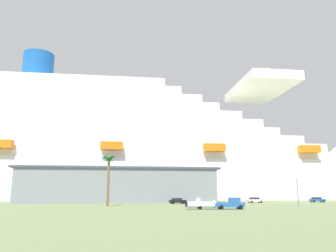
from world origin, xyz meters
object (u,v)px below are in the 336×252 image
Objects in this scene: small_boat_on_trailer at (204,204)px; parked_car_white_van at (255,200)px; pickup_truck at (231,204)px; palm_tree at (109,166)px; street_lamp at (297,187)px; parked_car_blue_suv at (317,200)px; parked_car_black_coupe at (177,201)px; cruise_ship at (107,154)px.

small_boat_on_trailer reaches higher than parked_car_white_van.
pickup_truck is 30.45m from palm_tree.
street_lamp is at bearing 26.84° from pickup_truck.
small_boat_on_trailer reaches higher than parked_car_blue_suv.
parked_car_white_van is at bearing -178.02° from parked_car_blue_suv.
pickup_truck is 37.77m from parked_car_white_van.
small_boat_on_trailer is at bearing -41.57° from palm_tree.
parked_car_black_coupe is at bearing -174.59° from parked_car_blue_suv.
cruise_ship is at bearing 125.07° from street_lamp.
street_lamp is at bearing -131.68° from parked_car_blue_suv.
parked_car_black_coupe is (-45.47, -4.31, 0.00)m from parked_car_blue_suv.
palm_tree is at bearing 171.43° from street_lamp.
parked_car_blue_suv is at bearing -33.03° from cruise_ship.
cruise_ship reaches higher than small_boat_on_trailer.
street_lamp is at bearing 20.68° from small_boat_on_trailer.
pickup_truck is 1.23× the size of parked_car_blue_suv.
parked_car_black_coupe is (0.39, 27.88, -0.13)m from small_boat_on_trailer.
palm_tree is 2.65× the size of parked_car_white_van.
parked_car_black_coupe is at bearing -66.78° from cruise_ship.
cruise_ship is 79.41m from small_boat_on_trailer.
street_lamp is 1.46× the size of parked_car_white_van.
small_boat_on_trailer is at bearing 171.88° from pickup_truck.
street_lamp reaches higher than parked_car_white_van.
parked_car_blue_suv is (40.72, 32.92, -0.21)m from pickup_truck.
palm_tree is at bearing -88.85° from cruise_ship.
palm_tree is 2.51× the size of parked_car_black_coupe.
palm_tree reaches higher than parked_car_blue_suv.
small_boat_on_trailer is 1.64× the size of parked_car_white_van.
palm_tree is 66.87m from parked_car_blue_suv.
palm_tree reaches higher than street_lamp.
cruise_ship is 54.67× the size of parked_car_black_coupe.
cruise_ship is 55.31× the size of parked_car_blue_suv.
parked_car_white_van is (44.65, -43.39, -17.84)m from cruise_ship.
palm_tree is 46.76m from parked_car_white_van.
parked_car_white_van and parked_car_black_coupe have the same top height.
pickup_truck is 1.22× the size of parked_car_black_coupe.
parked_car_white_van is 24.76m from parked_car_black_coupe.
street_lamp is (45.67, -65.06, -14.26)m from cruise_ship.
pickup_truck is 0.78× the size of small_boat_on_trailer.
pickup_truck is at bearing -71.77° from cruise_ship.
pickup_truck is at bearing -121.54° from parked_car_white_van.
pickup_truck is at bearing -35.97° from palm_tree.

